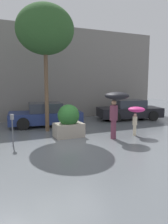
{
  "coord_description": "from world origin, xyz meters",
  "views": [
    {
      "loc": [
        -2.75,
        -7.57,
        2.43
      ],
      "look_at": [
        1.32,
        1.6,
        1.05
      ],
      "focal_mm": 35.0,
      "sensor_mm": 36.0,
      "label": 1
    }
  ],
  "objects_px": {
    "planter_box": "(69,121)",
    "parking_meter": "(12,123)",
    "person_adult": "(116,102)",
    "person_child": "(136,112)",
    "street_tree": "(45,30)",
    "parked_car_far": "(129,110)",
    "parked_car_near": "(45,115)"
  },
  "relations": [
    {
      "from": "planter_box",
      "to": "parking_meter",
      "type": "bearing_deg",
      "value": -168.03
    },
    {
      "from": "person_adult",
      "to": "planter_box",
      "type": "bearing_deg",
      "value": 145.51
    },
    {
      "from": "planter_box",
      "to": "person_child",
      "type": "height_order",
      "value": "planter_box"
    },
    {
      "from": "planter_box",
      "to": "street_tree",
      "type": "xyz_separation_m",
      "value": [
        -0.58,
        1.52,
        4.16
      ]
    },
    {
      "from": "parked_car_far",
      "to": "street_tree",
      "type": "xyz_separation_m",
      "value": [
        -5.84,
        -1.27,
        4.26
      ]
    },
    {
      "from": "person_child",
      "to": "parking_meter",
      "type": "relative_size",
      "value": 1.07
    },
    {
      "from": "parked_car_near",
      "to": "person_child",
      "type": "bearing_deg",
      "value": -132.49
    },
    {
      "from": "person_adult",
      "to": "person_child",
      "type": "xyz_separation_m",
      "value": [
        1.14,
        0.1,
        -0.52
      ]
    },
    {
      "from": "parked_car_near",
      "to": "parked_car_far",
      "type": "xyz_separation_m",
      "value": [
        5.57,
        -0.13,
        0.0
      ]
    },
    {
      "from": "planter_box",
      "to": "person_adult",
      "type": "distance_m",
      "value": 2.27
    },
    {
      "from": "person_adult",
      "to": "parking_meter",
      "type": "relative_size",
      "value": 1.64
    },
    {
      "from": "parked_car_far",
      "to": "planter_box",
      "type": "bearing_deg",
      "value": 130.74
    },
    {
      "from": "person_child",
      "to": "person_adult",
      "type": "bearing_deg",
      "value": 167.68
    },
    {
      "from": "person_adult",
      "to": "parked_car_near",
      "type": "distance_m",
      "value": 4.64
    },
    {
      "from": "parked_car_near",
      "to": "parking_meter",
      "type": "xyz_separation_m",
      "value": [
        -2.12,
        -3.44,
        0.3
      ]
    },
    {
      "from": "planter_box",
      "to": "person_child",
      "type": "relative_size",
      "value": 1.1
    },
    {
      "from": "person_adult",
      "to": "parked_car_far",
      "type": "xyz_separation_m",
      "value": [
        3.49,
        3.89,
        -1.01
      ]
    },
    {
      "from": "person_child",
      "to": "parking_meter",
      "type": "xyz_separation_m",
      "value": [
        -5.34,
        0.48,
        -0.2
      ]
    },
    {
      "from": "parked_car_near",
      "to": "planter_box",
      "type": "bearing_deg",
      "value": -165.66
    },
    {
      "from": "street_tree",
      "to": "parked_car_far",
      "type": "bearing_deg",
      "value": 12.3
    },
    {
      "from": "parking_meter",
      "to": "parked_car_near",
      "type": "bearing_deg",
      "value": 58.34
    },
    {
      "from": "parked_car_near",
      "to": "street_tree",
      "type": "xyz_separation_m",
      "value": [
        -0.27,
        -1.41,
        4.27
      ]
    },
    {
      "from": "person_child",
      "to": "street_tree",
      "type": "height_order",
      "value": "street_tree"
    },
    {
      "from": "person_adult",
      "to": "street_tree",
      "type": "bearing_deg",
      "value": 129.36
    },
    {
      "from": "person_adult",
      "to": "parking_meter",
      "type": "bearing_deg",
      "value": 169.62
    },
    {
      "from": "parked_car_far",
      "to": "street_tree",
      "type": "height_order",
      "value": "street_tree"
    },
    {
      "from": "person_adult",
      "to": "person_child",
      "type": "distance_m",
      "value": 1.26
    },
    {
      "from": "parked_car_near",
      "to": "parked_car_far",
      "type": "height_order",
      "value": "same"
    },
    {
      "from": "planter_box",
      "to": "parked_car_near",
      "type": "relative_size",
      "value": 0.35
    },
    {
      "from": "person_adult",
      "to": "street_tree",
      "type": "distance_m",
      "value": 4.79
    },
    {
      "from": "parked_car_near",
      "to": "street_tree",
      "type": "relative_size",
      "value": 0.69
    },
    {
      "from": "person_adult",
      "to": "street_tree",
      "type": "xyz_separation_m",
      "value": [
        -2.34,
        2.62,
        3.25
      ]
    }
  ]
}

